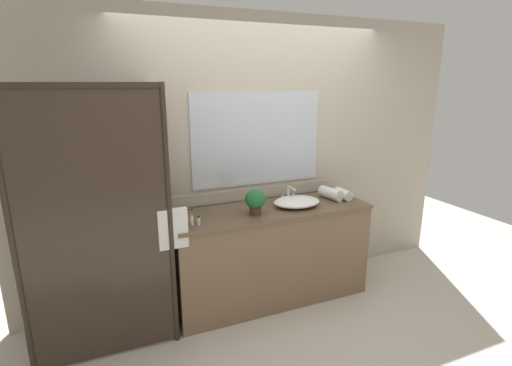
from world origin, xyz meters
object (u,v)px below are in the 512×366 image
object	(u,v)px
sink_basin	(297,202)
amenity_bottle_shampoo	(181,214)
rolled_towel_middle	(331,193)
rolled_towel_near_edge	(343,194)
faucet	(289,196)
potted_plant	(255,200)
amenity_bottle_lotion	(192,220)
amenity_bottle_body_wash	(199,221)

from	to	relation	value
sink_basin	amenity_bottle_shampoo	world-z (taller)	same
rolled_towel_middle	rolled_towel_near_edge	bearing A→B (deg)	-21.15
rolled_towel_middle	sink_basin	bearing A→B (deg)	-171.84
faucet	rolled_towel_near_edge	world-z (taller)	faucet
faucet	rolled_towel_middle	xyz separation A→B (m)	(0.41, -0.10, 0.00)
sink_basin	potted_plant	world-z (taller)	potted_plant
amenity_bottle_shampoo	amenity_bottle_lotion	bearing A→B (deg)	-78.42
faucet	amenity_bottle_lotion	size ratio (longest dim) A/B	1.87
faucet	amenity_bottle_lotion	bearing A→B (deg)	-164.56
amenity_bottle_body_wash	rolled_towel_near_edge	world-z (taller)	rolled_towel_near_edge
faucet	amenity_bottle_shampoo	xyz separation A→B (m)	(-1.05, -0.08, -0.01)
potted_plant	rolled_towel_near_edge	bearing A→B (deg)	4.97
rolled_towel_middle	amenity_bottle_body_wash	bearing A→B (deg)	-172.14
amenity_bottle_shampoo	rolled_towel_middle	distance (m)	1.45
sink_basin	rolled_towel_near_edge	size ratio (longest dim) A/B	2.21
faucet	amenity_bottle_lotion	xyz separation A→B (m)	(-1.01, -0.28, -0.01)
sink_basin	rolled_towel_near_edge	distance (m)	0.52
amenity_bottle_lotion	amenity_bottle_body_wash	xyz separation A→B (m)	(0.05, -0.01, -0.01)
potted_plant	amenity_bottle_shampoo	xyz separation A→B (m)	(-0.61, 0.15, -0.09)
rolled_towel_near_edge	rolled_towel_middle	bearing A→B (deg)	158.85
amenity_bottle_lotion	amenity_bottle_shampoo	world-z (taller)	amenity_bottle_lotion
faucet	rolled_towel_middle	distance (m)	0.42
amenity_bottle_shampoo	potted_plant	bearing A→B (deg)	-13.71
potted_plant	amenity_bottle_body_wash	world-z (taller)	potted_plant
amenity_bottle_lotion	amenity_bottle_body_wash	bearing A→B (deg)	-11.66
potted_plant	rolled_towel_middle	world-z (taller)	potted_plant
amenity_bottle_shampoo	faucet	bearing A→B (deg)	4.34
sink_basin	amenity_bottle_shampoo	size ratio (longest dim) A/B	5.75
faucet	potted_plant	bearing A→B (deg)	-152.66
faucet	rolled_towel_near_edge	size ratio (longest dim) A/B	0.86
amenity_bottle_body_wash	rolled_towel_near_edge	bearing A→B (deg)	5.64
potted_plant	sink_basin	bearing A→B (deg)	8.73
sink_basin	faucet	xyz separation A→B (m)	(0.00, 0.16, 0.01)
rolled_towel_middle	amenity_bottle_lotion	bearing A→B (deg)	-172.89
sink_basin	amenity_bottle_lotion	size ratio (longest dim) A/B	4.85
amenity_bottle_body_wash	potted_plant	bearing A→B (deg)	6.88
potted_plant	amenity_bottle_lotion	xyz separation A→B (m)	(-0.57, -0.05, -0.08)
rolled_towel_near_edge	amenity_bottle_body_wash	bearing A→B (deg)	-174.36
sink_basin	faucet	world-z (taller)	faucet
potted_plant	amenity_bottle_body_wash	distance (m)	0.52
faucet	amenity_bottle_body_wash	world-z (taller)	faucet
amenity_bottle_body_wash	rolled_towel_middle	bearing A→B (deg)	7.86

